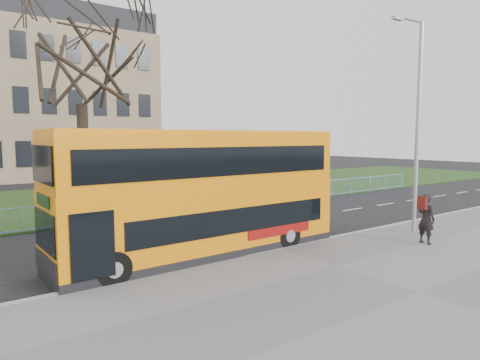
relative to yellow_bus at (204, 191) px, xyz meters
name	(u,v)px	position (x,y,z in m)	size (l,w,h in m)	color
ground	(250,243)	(2.30, 0.51, -2.18)	(120.00, 120.00, 0.00)	black
pavement	(418,295)	(2.30, -6.24, -2.12)	(80.00, 10.50, 0.12)	slate
kerb	(278,250)	(2.30, -1.04, -2.11)	(80.00, 0.20, 0.14)	#969698
grass_verge	(113,198)	(2.30, 14.81, -2.14)	(80.00, 15.40, 0.08)	#243A15
guard_railing	(168,205)	(2.30, 7.11, -1.63)	(40.00, 0.12, 1.10)	#77A8D3
bare_tree	(81,84)	(-0.70, 10.51, 4.41)	(9.11, 9.11, 13.02)	black
yellow_bus	(204,191)	(0.00, 0.00, 0.00)	(9.74, 2.46, 4.07)	orange
pedestrian	(426,219)	(7.01, -3.67, -1.17)	(0.65, 0.43, 1.78)	black
street_lamp	(416,119)	(8.20, -2.42, 2.43)	(1.74, 0.30, 8.20)	#9C9FA5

